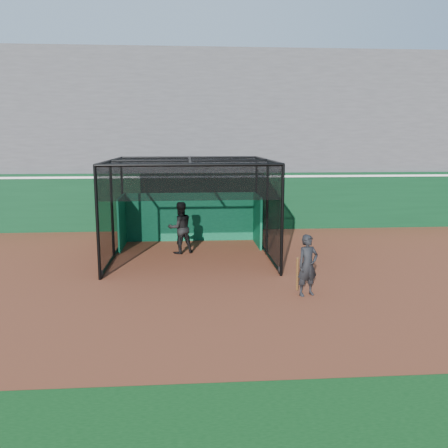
{
  "coord_description": "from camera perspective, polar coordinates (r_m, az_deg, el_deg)",
  "views": [
    {
      "loc": [
        0.09,
        -12.19,
        3.97
      ],
      "look_at": [
        1.17,
        2.0,
        1.4
      ],
      "focal_mm": 38.0,
      "sensor_mm": 36.0,
      "label": 1
    }
  ],
  "objects": [
    {
      "name": "batting_cage",
      "position": [
        16.05,
        -4.05,
        1.8
      ],
      "size": [
        5.32,
        5.31,
        3.25
      ],
      "color": "black",
      "rests_on": "ground"
    },
    {
      "name": "grandstand",
      "position": [
        24.47,
        -4.65,
        11.38
      ],
      "size": [
        50.0,
        7.85,
        8.95
      ],
      "color": "#4C4C4F",
      "rests_on": "ground"
    },
    {
      "name": "on_deck_player",
      "position": [
        12.29,
        10.02,
        -4.92
      ],
      "size": [
        0.67,
        0.56,
        1.58
      ],
      "color": "black",
      "rests_on": "ground"
    },
    {
      "name": "ground",
      "position": [
        12.82,
        -4.58,
        -7.83
      ],
      "size": [
        120.0,
        120.0,
        0.0
      ],
      "primitive_type": "plane",
      "color": "brown",
      "rests_on": "ground"
    },
    {
      "name": "batter",
      "position": [
        16.58,
        -5.3,
        -0.45
      ],
      "size": [
        1.07,
        0.96,
        1.82
      ],
      "primitive_type": "imported",
      "rotation": [
        0.0,
        0.0,
        3.51
      ],
      "color": "black",
      "rests_on": "ground"
    },
    {
      "name": "outfield_wall",
      "position": [
        20.87,
        -4.57,
        2.81
      ],
      "size": [
        50.0,
        0.5,
        2.5
      ],
      "color": "#093318",
      "rests_on": "ground"
    }
  ]
}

